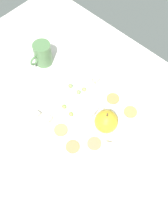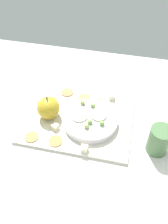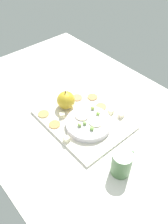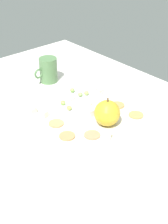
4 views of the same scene
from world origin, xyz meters
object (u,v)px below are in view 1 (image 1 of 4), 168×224
(apple_whole, at_px, (106,121))
(grape_3, at_px, (70,86))
(cheese_cube_2, at_px, (96,80))
(cracker_1, at_px, (94,143))
(cracker_4, at_px, (73,147))
(cheese_cube_1, at_px, (48,119))
(cheese_cube_4, at_px, (37,115))
(grape_2, at_px, (84,89))
(cheese_cube_0, at_px, (107,109))
(grape_4, at_px, (79,92))
(cracker_2, at_px, (61,130))
(cracker_3, at_px, (114,99))
(apple_slice_0, at_px, (83,103))
(cracker_0, at_px, (130,112))
(cheese_cube_3, at_px, (108,146))
(grape_0, at_px, (71,114))
(platter, at_px, (82,111))
(grape_1, at_px, (64,107))
(serving_dish, at_px, (75,99))
(cup, at_px, (43,54))
(apple_slice_1, at_px, (66,96))

(apple_whole, relative_size, grape_3, 4.71)
(cheese_cube_2, bearing_deg, cracker_1, 131.29)
(cracker_4, bearing_deg, grape_3, -43.43)
(cheese_cube_1, xyz_separation_m, cheese_cube_4, (0.04, 0.02, 0.00))
(cheese_cube_4, height_order, grape_2, grape_2)
(cheese_cube_0, bearing_deg, grape_4, 14.42)
(cracker_2, bearing_deg, cheese_cube_4, 11.03)
(cracker_3, distance_m, grape_3, 0.16)
(apple_slice_0, bearing_deg, cracker_0, -143.10)
(cracker_4, distance_m, grape_2, 0.21)
(cheese_cube_3, relative_size, cracker_4, 0.43)
(grape_0, bearing_deg, grape_4, -62.25)
(platter, xyz_separation_m, cheese_cube_3, (-0.16, 0.04, 0.02))
(grape_1, height_order, grape_4, same)
(cracker_2, bearing_deg, grape_3, -56.99)
(cheese_cube_3, height_order, cracker_2, cheese_cube_3)
(serving_dish, bearing_deg, cheese_cube_2, -87.70)
(cup, bearing_deg, grape_4, 172.53)
(cup, bearing_deg, apple_slice_0, 169.05)
(grape_2, bearing_deg, cheese_cube_1, 85.19)
(cheese_cube_0, height_order, cracker_4, cheese_cube_0)
(cheese_cube_3, bearing_deg, serving_dish, -14.15)
(cheese_cube_2, bearing_deg, grape_4, 91.15)
(cracker_2, distance_m, cup, 0.32)
(cheese_cube_0, relative_size, cracker_4, 0.43)
(grape_0, distance_m, grape_1, 0.04)
(cheese_cube_2, distance_m, grape_0, 0.18)
(cheese_cube_0, relative_size, apple_slice_1, 0.35)
(apple_whole, height_order, cracker_2, apple_whole)
(cheese_cube_3, height_order, grape_4, grape_4)
(platter, xyz_separation_m, grape_3, (0.09, -0.03, 0.04))
(apple_whole, distance_m, grape_4, 0.15)
(cheese_cube_3, bearing_deg, cracker_0, -79.60)
(cheese_cube_1, distance_m, grape_1, 0.07)
(apple_slice_0, height_order, apple_slice_1, same)
(apple_whole, xyz_separation_m, cheese_cube_4, (0.20, 0.13, -0.03))
(serving_dish, relative_size, cheese_cube_2, 9.29)
(grape_3, height_order, apple_slice_0, grape_3)
(cheese_cube_0, bearing_deg, grape_3, 11.37)
(grape_4, relative_size, apple_slice_0, 0.30)
(cheese_cube_1, xyz_separation_m, cracker_1, (-0.17, -0.05, -0.01))
(cracker_1, bearing_deg, cheese_cube_3, -150.76)
(grape_2, bearing_deg, cracker_2, 104.96)
(grape_0, height_order, grape_1, grape_0)
(cracker_2, bearing_deg, cheese_cube_1, 4.38)
(cracker_2, bearing_deg, cracker_1, -160.37)
(grape_0, bearing_deg, cracker_2, 95.91)
(cheese_cube_4, distance_m, cracker_0, 0.33)
(cheese_cube_1, height_order, apple_slice_1, apple_slice_1)
(cheese_cube_2, xyz_separation_m, grape_0, (-0.05, 0.18, 0.02))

